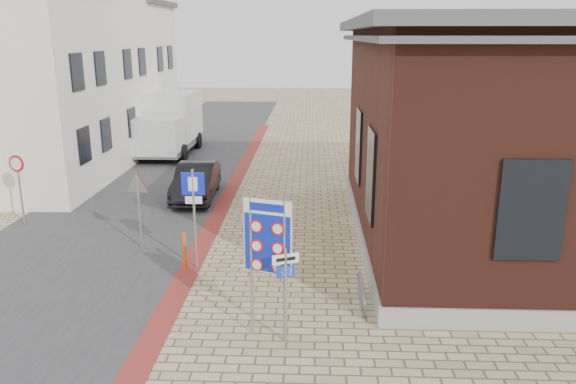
% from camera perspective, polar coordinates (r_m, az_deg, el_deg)
% --- Properties ---
extents(ground, '(120.00, 120.00, 0.00)m').
position_cam_1_polar(ground, '(12.26, -4.58, -15.52)').
color(ground, tan).
rests_on(ground, ground).
extents(road_strip, '(7.00, 60.00, 0.02)m').
position_cam_1_polar(road_strip, '(27.07, -12.41, 1.77)').
color(road_strip, '#38383A').
rests_on(road_strip, ground).
extents(curb_strip, '(0.60, 40.00, 0.02)m').
position_cam_1_polar(curb_strip, '(21.63, -6.71, -1.45)').
color(curb_strip, maroon).
rests_on(curb_strip, ground).
extents(brick_building, '(13.00, 13.00, 6.80)m').
position_cam_1_polar(brick_building, '(19.21, 25.84, 5.56)').
color(brick_building, gray).
rests_on(brick_building, ground).
extents(townhouse_near, '(7.40, 6.40, 8.30)m').
position_cam_1_polar(townhouse_near, '(25.69, -26.79, 9.17)').
color(townhouse_near, white).
rests_on(townhouse_near, ground).
extents(townhouse_mid, '(7.40, 6.40, 9.10)m').
position_cam_1_polar(townhouse_mid, '(31.03, -21.55, 11.33)').
color(townhouse_mid, white).
rests_on(townhouse_mid, ground).
extents(townhouse_far, '(7.40, 6.40, 8.30)m').
position_cam_1_polar(townhouse_far, '(36.63, -17.73, 11.54)').
color(townhouse_far, white).
rests_on(townhouse_far, ground).
extents(bike_rack, '(0.08, 1.80, 0.60)m').
position_cam_1_polar(bike_rack, '(14.05, 7.46, -10.10)').
color(bike_rack, slate).
rests_on(bike_rack, ground).
extents(sedan, '(1.62, 4.27, 1.39)m').
position_cam_1_polar(sedan, '(22.73, -9.31, 1.08)').
color(sedan, black).
rests_on(sedan, ground).
extents(box_truck, '(2.75, 6.27, 3.26)m').
position_cam_1_polar(box_truck, '(31.54, -12.00, 6.84)').
color(box_truck, slate).
rests_on(box_truck, ground).
extents(border_sign, '(1.03, 0.36, 3.11)m').
position_cam_1_polar(border_sign, '(11.68, -2.08, -4.85)').
color(border_sign, gray).
rests_on(border_sign, ground).
extents(essen_sign, '(0.55, 0.25, 2.14)m').
position_cam_1_polar(essen_sign, '(11.80, -0.25, -9.11)').
color(essen_sign, gray).
rests_on(essen_sign, ground).
extents(parking_sign, '(0.63, 0.07, 2.87)m').
position_cam_1_polar(parking_sign, '(15.49, -9.56, -0.89)').
color(parking_sign, gray).
rests_on(parking_sign, ground).
extents(yield_sign, '(0.84, 0.24, 2.38)m').
position_cam_1_polar(yield_sign, '(17.41, -15.00, 0.05)').
color(yield_sign, gray).
rests_on(yield_sign, ground).
extents(speed_sign, '(0.57, 0.16, 2.47)m').
position_cam_1_polar(speed_sign, '(21.05, -25.68, 1.26)').
color(speed_sign, gray).
rests_on(speed_sign, ground).
extents(bollard, '(0.11, 0.11, 1.10)m').
position_cam_1_polar(bollard, '(15.91, -10.47, -5.96)').
color(bollard, '#FE4F0D').
rests_on(bollard, ground).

